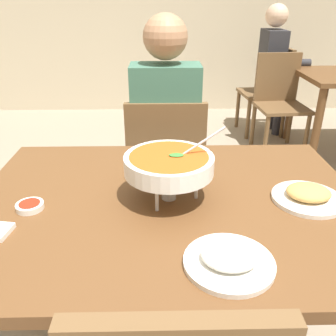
# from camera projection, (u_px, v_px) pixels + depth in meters

# --- Properties ---
(dining_table_main) EXTENTS (1.35, 0.99, 0.75)m
(dining_table_main) POSITION_uv_depth(u_px,v_px,m) (169.00, 223.00, 1.28)
(dining_table_main) COLOR brown
(dining_table_main) RESTS_ON ground_plane
(chair_diner_main) EXTENTS (0.44, 0.44, 0.90)m
(chair_diner_main) POSITION_uv_depth(u_px,v_px,m) (166.00, 165.00, 2.05)
(chair_diner_main) COLOR brown
(chair_diner_main) RESTS_ON ground_plane
(diner_main) EXTENTS (0.40, 0.45, 1.31)m
(diner_main) POSITION_uv_depth(u_px,v_px,m) (165.00, 124.00, 1.97)
(diner_main) COLOR #2D2D38
(diner_main) RESTS_ON ground_plane
(curry_bowl) EXTENTS (0.33, 0.30, 0.26)m
(curry_bowl) POSITION_uv_depth(u_px,v_px,m) (170.00, 165.00, 1.20)
(curry_bowl) COLOR silver
(curry_bowl) RESTS_ON dining_table_main
(rice_plate) EXTENTS (0.24, 0.24, 0.06)m
(rice_plate) POSITION_uv_depth(u_px,v_px,m) (229.00, 259.00, 0.93)
(rice_plate) COLOR white
(rice_plate) RESTS_ON dining_table_main
(appetizer_plate) EXTENTS (0.24, 0.24, 0.06)m
(appetizer_plate) POSITION_uv_depth(u_px,v_px,m) (308.00, 195.00, 1.23)
(appetizer_plate) COLOR white
(appetizer_plate) RESTS_ON dining_table_main
(sauce_dish) EXTENTS (0.09, 0.09, 0.02)m
(sauce_dish) POSITION_uv_depth(u_px,v_px,m) (30.00, 206.00, 1.19)
(sauce_dish) COLOR white
(sauce_dish) RESTS_ON dining_table_main
(chair_bg_middle) EXTENTS (0.48, 0.48, 0.90)m
(chair_bg_middle) POSITION_uv_depth(u_px,v_px,m) (271.00, 86.00, 3.81)
(chair_bg_middle) COLOR brown
(chair_bg_middle) RESTS_ON ground_plane
(chair_bg_right) EXTENTS (0.47, 0.47, 0.90)m
(chair_bg_right) POSITION_uv_depth(u_px,v_px,m) (279.00, 97.00, 3.40)
(chair_bg_right) COLOR brown
(chair_bg_right) RESTS_ON ground_plane
(patron_bg_middle) EXTENTS (0.45, 0.40, 1.31)m
(patron_bg_middle) POSITION_uv_depth(u_px,v_px,m) (275.00, 63.00, 3.72)
(patron_bg_middle) COLOR #2D2D38
(patron_bg_middle) RESTS_ON ground_plane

